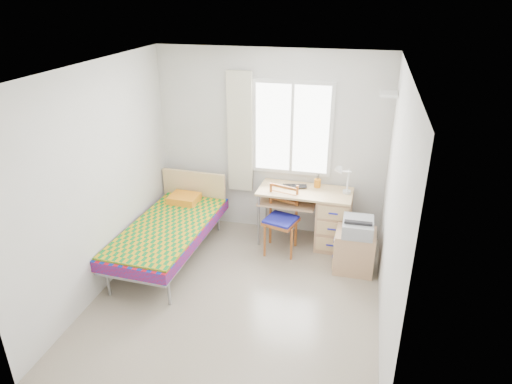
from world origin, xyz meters
TOP-DOWN VIEW (x-y plane):
  - floor at (0.00, 0.00)m, footprint 3.50×3.50m
  - ceiling at (0.00, 0.00)m, footprint 3.50×3.50m
  - wall_back at (0.00, 1.75)m, footprint 3.20×0.00m
  - wall_left at (-1.60, 0.00)m, footprint 0.00×3.50m
  - wall_right at (1.60, 0.00)m, footprint 0.00×3.50m
  - window at (0.30, 1.73)m, footprint 1.10×0.04m
  - curtain at (-0.42, 1.68)m, footprint 0.35×0.05m
  - floating_shelf at (1.49, 1.40)m, footprint 0.20×0.32m
  - bed at (-1.09, 0.63)m, footprint 1.03×2.05m
  - desk at (0.89, 1.43)m, footprint 1.28×0.62m
  - chair at (0.30, 1.15)m, footprint 0.49×0.49m
  - cabinet at (1.28, 0.89)m, footprint 0.50×0.44m
  - printer at (1.29, 0.87)m, footprint 0.37×0.43m
  - laptop at (0.41, 1.46)m, footprint 0.36×0.27m
  - pen_cup at (0.70, 1.59)m, footprint 0.10×0.10m
  - task_lamp at (1.04, 1.36)m, footprint 0.24×0.33m
  - book at (0.33, 1.47)m, footprint 0.21×0.25m

SIDE VIEW (x-z plane):
  - floor at x=0.00m, z-range 0.00..0.00m
  - cabinet at x=1.28m, z-range 0.00..0.54m
  - bed at x=-1.09m, z-range -0.01..0.86m
  - desk at x=0.89m, z-range 0.03..0.82m
  - chair at x=0.30m, z-range 0.06..0.98m
  - book at x=0.33m, z-range 0.58..0.60m
  - printer at x=1.29m, z-range 0.54..0.72m
  - laptop at x=0.41m, z-range 0.79..0.81m
  - pen_cup at x=0.70m, z-range 0.79..0.90m
  - task_lamp at x=1.04m, z-range 0.85..1.29m
  - wall_left at x=-1.60m, z-range -0.45..3.05m
  - wall_right at x=1.60m, z-range -0.45..3.05m
  - wall_back at x=0.00m, z-range -0.30..2.90m
  - curtain at x=-0.42m, z-range 0.60..2.30m
  - window at x=0.30m, z-range 0.90..2.20m
  - floating_shelf at x=1.49m, z-range 2.13..2.17m
  - ceiling at x=0.00m, z-range 2.60..2.60m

